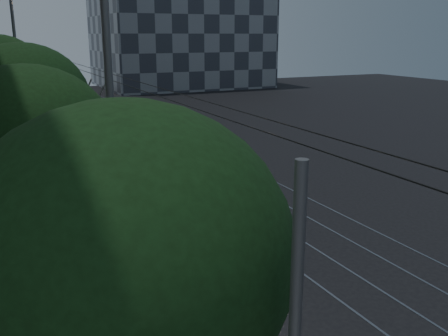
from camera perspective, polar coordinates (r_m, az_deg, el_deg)
The scene contains 17 objects.
ground at distance 17.59m, azimuth 3.97°, elevation -9.11°, with size 120.00×120.00×0.00m, color black.
sidewalk at distance 34.66m, azimuth -24.24°, elevation 1.83°, with size 5.00×90.00×0.15m, color slate.
tram_rails at distance 36.23m, azimuth -8.28°, elevation 3.43°, with size 4.52×90.00×0.02m.
overhead_wires at distance 34.25m, azimuth -20.61°, elevation 7.84°, with size 2.23×90.00×6.00m.
trolleybus at distance 18.35m, azimuth -12.16°, elevation -2.57°, with size 3.30×12.72×5.63m.
pickup_silver at distance 23.34m, azimuth -12.87°, elevation -1.42°, with size 2.43×5.28×1.47m, color #A4A6AC.
car_white_a at distance 33.74m, azimuth -18.88°, elevation 3.19°, with size 1.76×4.37×1.49m, color white.
car_white_b at distance 38.54m, azimuth -18.56°, elevation 4.53°, with size 1.94×4.78×1.39m, color silver.
car_white_c at distance 39.78m, azimuth -17.81°, elevation 4.89°, with size 1.46×4.18×1.38m, color white.
car_white_d at distance 48.25m, azimuth -19.36°, elevation 6.47°, with size 1.71×4.26×1.45m, color silver.
tree_0 at distance 7.10m, azimuth -11.11°, elevation -9.54°, with size 4.71×4.71×6.39m.
tree_1 at distance 15.40m, azimuth -21.35°, elevation 2.60°, with size 5.03×5.03×6.42m.
tree_2 at distance 23.15m, azimuth -21.86°, elevation 6.89°, with size 5.66×5.66×6.90m.
tree_3 at distance 34.20m, azimuth -24.26°, elevation 9.66°, with size 5.45×5.45×7.23m.
tree_4 at distance 44.04m, azimuth -24.01°, elevation 9.90°, with size 4.42×4.42×6.24m.
streetlamp_near at distance 12.88m, azimuth -11.21°, elevation 10.75°, with size 2.52×0.44×10.48m.
streetlamp_far at distance 36.10m, azimuth -22.00°, elevation 12.27°, with size 2.46×0.44×10.19m.
Camera 1 is at (-8.03, -13.92, 7.17)m, focal length 40.00 mm.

